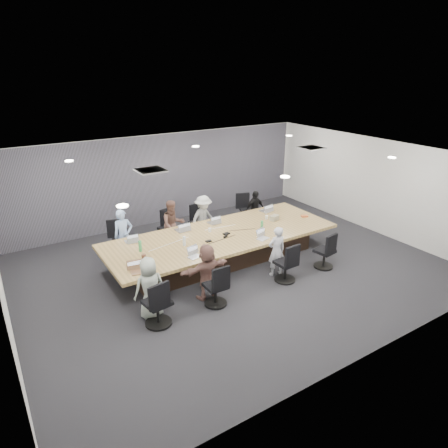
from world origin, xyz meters
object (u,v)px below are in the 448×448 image
person_5 (207,271)px  stapler (226,236)px  person_0 (124,236)px  bottle_green_right (262,225)px  person_2 (203,219)px  person_4 (150,288)px  mug_brown (144,257)px  chair_2 (198,225)px  person_6 (277,251)px  chair_5 (215,289)px  chair_4 (157,306)px  conference_table (222,246)px  laptop_1 (182,229)px  laptop_4 (139,272)px  person_3 (255,210)px  chair_3 (248,212)px  laptop_2 (213,222)px  chair_7 (324,254)px  person_1 (173,225)px  chair_1 (168,231)px  laptop_6 (263,239)px  chair_0 (120,243)px  laptop_5 (195,257)px  bottle_green_left (140,246)px  laptop_0 (131,241)px  canvas_bag (274,218)px  chair_6 (286,266)px  laptop_3 (266,210)px  snack_packet (305,216)px

person_5 → stapler: 1.63m
person_0 → bottle_green_right: bearing=-27.5°
person_2 → person_4: (-2.74, -2.70, -0.03)m
mug_brown → chair_2: bearing=39.3°
person_4 → person_6: size_ratio=1.04×
chair_5 → person_6: person_6 is taller
chair_4 → chair_5: (1.31, 0.00, -0.04)m
conference_table → person_4: (-2.53, -1.35, 0.25)m
laptop_1 → bottle_green_right: bottle_green_right is taller
laptop_4 → stapler: stapler is taller
person_6 → person_3: bearing=-109.3°
chair_5 → person_4: bearing=166.2°
chair_3 → laptop_2: chair_3 is taller
person_2 → stapler: size_ratio=9.53×
chair_7 → stapler: (-1.99, 1.47, 0.39)m
chair_4 → laptop_2: (2.74, 2.50, 0.34)m
chair_7 → person_2: person_2 is taller
person_1 → bottle_green_right: size_ratio=5.71×
chair_1 → laptop_6: chair_1 is taller
chair_0 → laptop_5: (0.92, -2.50, 0.39)m
chair_0 → bottle_green_right: bottle_green_right is taller
person_1 → laptop_5: 2.20m
chair_4 → laptop_6: (3.23, 0.90, 0.34)m
person_3 → person_0: bearing=176.1°
chair_1 → person_3: 2.79m
laptop_2 → person_1: bearing=-30.4°
laptop_4 → chair_2: bearing=52.4°
chair_5 → person_1: (0.48, 3.05, 0.31)m
chair_7 → person_3: (0.07, 3.05, 0.23)m
conference_table → chair_5: chair_5 is taller
bottle_green_left → mug_brown: bottle_green_left is taller
person_0 → laptop_0: person_0 is taller
laptop_4 → person_6: person_6 is taller
chair_1 → canvas_bag: (2.49, -1.64, 0.42)m
laptop_2 → laptop_1: bearing=-0.4°
person_2 → laptop_2: (0.00, -0.55, 0.07)m
chair_3 → laptop_4: size_ratio=2.42×
laptop_5 → mug_brown: (-1.01, 0.51, 0.05)m
chair_3 → canvas_bag: (-0.27, -1.64, 0.40)m
chair_6 → person_5: size_ratio=0.61×
conference_table → mug_brown: mug_brown is taller
chair_5 → laptop_6: bearing=26.4°
person_0 → laptop_5: person_0 is taller
mug_brown → canvas_bag: bearing=5.1°
chair_5 → person_2: 3.38m
chair_2 → laptop_3: laptop_3 is taller
laptop_4 → bottle_green_right: (3.57, 0.50, 0.11)m
laptop_1 → laptop_5: 1.67m
person_4 → person_1: bearing=-123.2°
snack_packet → chair_6: bearing=-142.3°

